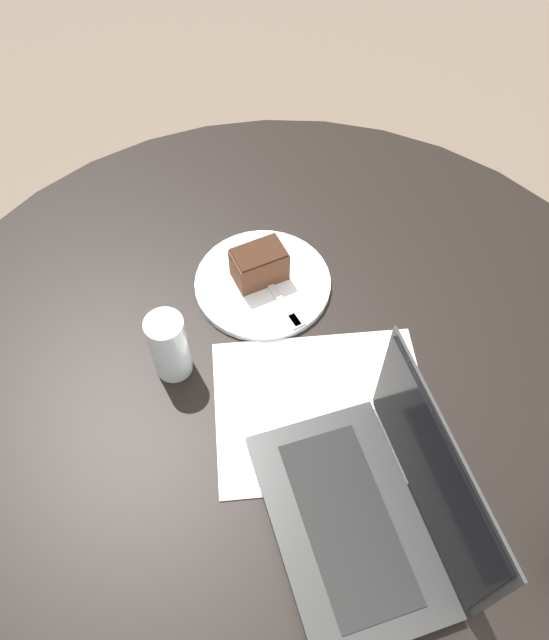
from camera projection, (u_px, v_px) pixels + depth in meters
ground_plane at (282, 525)px, 1.63m from camera, size 12.00×12.00×0.00m
dining_table at (286, 420)px, 1.10m from camera, size 1.33×1.33×0.76m
paper_document at (322, 408)px, 0.98m from camera, size 0.37×0.32×0.00m
plate at (263, 283)px, 1.11m from camera, size 0.24×0.24×0.01m
cake_slice at (259, 264)px, 1.08m from camera, size 0.10×0.07×0.07m
fork at (280, 299)px, 1.08m from camera, size 0.06×0.17×0.00m
water_glass at (169, 346)px, 0.97m from camera, size 0.06×0.06×0.13m
laptop at (370, 509)px, 0.85m from camera, size 0.22×0.33×0.23m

